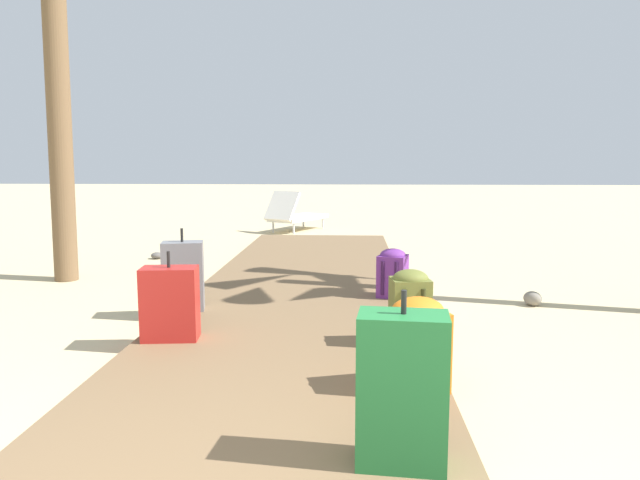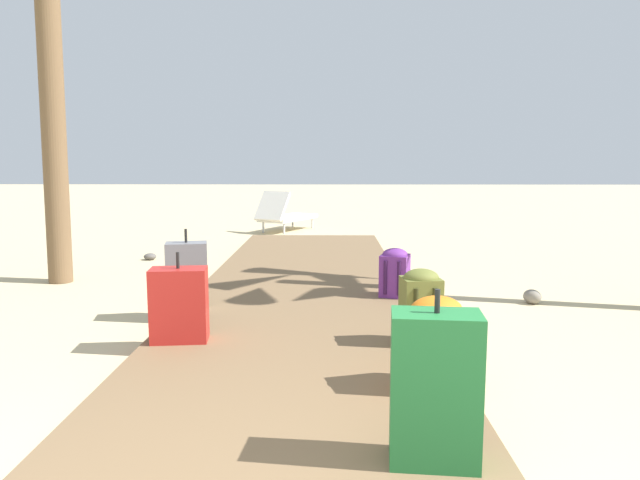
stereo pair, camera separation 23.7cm
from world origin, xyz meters
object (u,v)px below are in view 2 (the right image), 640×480
Objects in this scene: suitcase_grey at (187,277)px; backpack_purple at (395,271)px; suitcase_green at (435,388)px; suitcase_red at (179,305)px; backpack_orange at (436,340)px; backpack_olive at (421,304)px; lounge_chair at (285,215)px.

suitcase_grey is 1.54× the size of backpack_purple.
suitcase_green is at bearing -56.47° from suitcase_grey.
suitcase_green is at bearing -47.84° from suitcase_red.
suitcase_green reaches higher than suitcase_red.
backpack_orange is 0.83m from backpack_olive.
backpack_olive is (1.77, -0.04, 0.02)m from suitcase_red.
backpack_olive is at bearing -78.27° from lounge_chair.
backpack_orange is 0.99× the size of backpack_olive.
backpack_purple is 0.30× the size of lounge_chair.
suitcase_green is at bearing -93.37° from backpack_purple.
backpack_purple is at bearing 89.34° from backpack_orange.
suitcase_red is at bearing -80.20° from suitcase_grey.
lounge_chair reaches higher than backpack_orange.
suitcase_grey is 0.46× the size of lounge_chair.
suitcase_grey is at bearing 123.53° from suitcase_green.
suitcase_green reaches higher than backpack_orange.
backpack_orange is at bearing -26.80° from suitcase_red.
suitcase_green is at bearing -100.65° from backpack_orange.
suitcase_grey is at bearing 154.97° from backpack_olive.
suitcase_grey is (-0.15, 0.86, 0.04)m from suitcase_red.
suitcase_grey reaches higher than backpack_orange.
backpack_olive is 7.62m from lounge_chair.
suitcase_green reaches higher than suitcase_grey.
backpack_olive is 0.34× the size of lounge_chair.
backpack_purple is (0.19, 3.19, -0.09)m from suitcase_green.
backpack_orange is 0.87m from suitcase_green.
backpack_orange reaches higher than backpack_purple.
lounge_chair is at bearing 100.29° from backpack_orange.
suitcase_grey reaches higher than backpack_olive.
suitcase_grey is (-1.92, 0.89, 0.02)m from backpack_olive.
lounge_chair is (0.37, 6.56, -0.06)m from suitcase_grey.
backpack_orange is at bearing -79.71° from lounge_chair.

